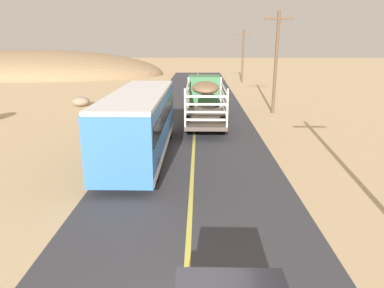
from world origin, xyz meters
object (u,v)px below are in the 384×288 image
(power_pole_far, at_px, (243,55))
(boulder_near_shoulder, at_px, (81,101))
(power_pole_mid, at_px, (276,60))
(bus, at_px, (140,122))
(livestock_truck, at_px, (205,94))

(power_pole_far, height_order, boulder_near_shoulder, power_pole_far)
(power_pole_mid, height_order, power_pole_far, power_pole_mid)
(power_pole_mid, bearing_deg, bus, -128.07)
(livestock_truck, distance_m, power_pole_mid, 6.36)
(bus, height_order, boulder_near_shoulder, bus)
(power_pole_far, xyz_separation_m, boulder_near_shoulder, (-16.40, -18.81, -3.36))
(livestock_truck, bearing_deg, power_pole_mid, 20.55)
(power_pole_mid, bearing_deg, boulder_near_shoulder, 170.71)
(power_pole_mid, relative_size, power_pole_far, 1.11)
(livestock_truck, height_order, bus, bus)
(livestock_truck, bearing_deg, boulder_near_shoulder, 156.40)
(bus, bearing_deg, livestock_truck, 70.32)
(livestock_truck, height_order, power_pole_far, power_pole_far)
(power_pole_mid, relative_size, boulder_near_shoulder, 5.12)
(boulder_near_shoulder, bearing_deg, power_pole_far, 48.90)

